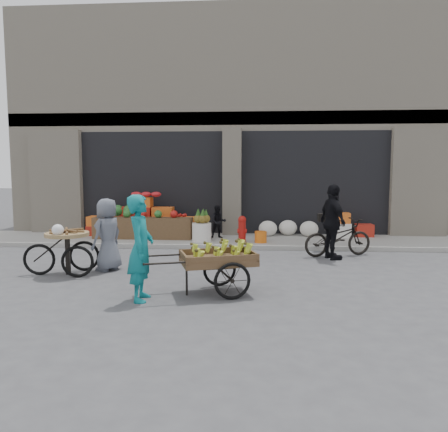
# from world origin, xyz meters

# --- Properties ---
(ground) EXTENTS (80.00, 80.00, 0.00)m
(ground) POSITION_xyz_m (0.00, 0.00, 0.00)
(ground) COLOR #424244
(ground) RESTS_ON ground
(sidewalk) EXTENTS (18.00, 2.20, 0.12)m
(sidewalk) POSITION_xyz_m (0.00, 4.10, 0.06)
(sidewalk) COLOR gray
(sidewalk) RESTS_ON ground
(building) EXTENTS (14.00, 6.45, 7.00)m
(building) POSITION_xyz_m (0.00, 8.03, 3.37)
(building) COLOR beige
(building) RESTS_ON ground
(fruit_display) EXTENTS (3.10, 1.12, 1.24)m
(fruit_display) POSITION_xyz_m (-2.48, 4.38, 0.67)
(fruit_display) COLOR #AC2417
(fruit_display) RESTS_ON sidewalk
(pineapple_bin) EXTENTS (0.52, 0.52, 0.50)m
(pineapple_bin) POSITION_xyz_m (-0.75, 3.60, 0.37)
(pineapple_bin) COLOR silver
(pineapple_bin) RESTS_ON sidewalk
(fire_hydrant) EXTENTS (0.22, 0.22, 0.71)m
(fire_hydrant) POSITION_xyz_m (0.35, 3.55, 0.50)
(fire_hydrant) COLOR #A5140F
(fire_hydrant) RESTS_ON sidewalk
(orange_bucket) EXTENTS (0.32, 0.32, 0.30)m
(orange_bucket) POSITION_xyz_m (0.85, 3.50, 0.27)
(orange_bucket) COLOR orange
(orange_bucket) RESTS_ON sidewalk
(right_bay_goods) EXTENTS (3.35, 0.60, 0.70)m
(right_bay_goods) POSITION_xyz_m (2.61, 4.70, 0.41)
(right_bay_goods) COLOR silver
(right_bay_goods) RESTS_ON sidewalk
(seated_person) EXTENTS (0.51, 0.43, 0.93)m
(seated_person) POSITION_xyz_m (-0.35, 4.20, 0.58)
(seated_person) COLOR black
(seated_person) RESTS_ON sidewalk
(banana_cart) EXTENTS (2.18, 1.39, 0.85)m
(banana_cart) POSITION_xyz_m (0.05, -0.99, 0.62)
(banana_cart) COLOR brown
(banana_cart) RESTS_ON ground
(vendor_woman) EXTENTS (0.44, 0.64, 1.68)m
(vendor_woman) POSITION_xyz_m (-1.09, -1.46, 0.84)
(vendor_woman) COLOR #10757B
(vendor_woman) RESTS_ON ground
(tricycle_cart) EXTENTS (1.46, 0.96, 0.95)m
(tricycle_cart) POSITION_xyz_m (-2.98, 0.12, 0.57)
(tricycle_cart) COLOR #9E7F51
(tricycle_cart) RESTS_ON ground
(vendor_grey) EXTENTS (0.73, 0.86, 1.48)m
(vendor_grey) POSITION_xyz_m (-2.30, 0.52, 0.74)
(vendor_grey) COLOR slate
(vendor_grey) RESTS_ON ground
(bicycle) EXTENTS (1.82, 1.12, 0.90)m
(bicycle) POSITION_xyz_m (2.68, 2.40, 0.45)
(bicycle) COLOR black
(bicycle) RESTS_ON ground
(cyclist) EXTENTS (0.73, 1.10, 1.73)m
(cyclist) POSITION_xyz_m (2.48, 2.00, 0.87)
(cyclist) COLOR black
(cyclist) RESTS_ON ground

